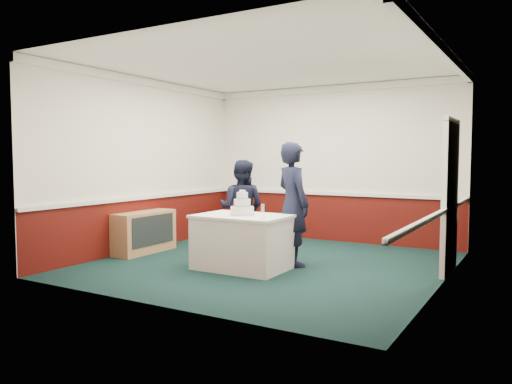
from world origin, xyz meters
The scene contains 9 objects.
ground centered at (0.00, 0.00, 0.00)m, with size 5.00×5.00×0.00m, color black.
room_shell centered at (0.08, 0.61, 1.97)m, with size 5.00×5.00×3.00m.
sideboard centered at (-2.28, -0.27, 0.35)m, with size 0.41×1.20×0.70m.
cake_table centered at (-0.18, -0.49, 0.40)m, with size 1.32×0.92×0.79m.
wedding_cake centered at (-0.18, -0.49, 0.90)m, with size 0.35×0.35×0.36m.
cake_knife centered at (-0.21, -0.69, 0.79)m, with size 0.01×0.22×0.01m, color silver.
champagne_flute centered at (0.32, -0.77, 0.93)m, with size 0.05×0.05×0.21m.
person_man centered at (-0.69, 0.31, 0.79)m, with size 0.77×0.60×1.58m, color black.
person_woman centered at (0.35, 0.10, 0.93)m, with size 0.68×0.44×1.85m, color black.
Camera 1 is at (3.62, -6.59, 1.63)m, focal length 35.00 mm.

